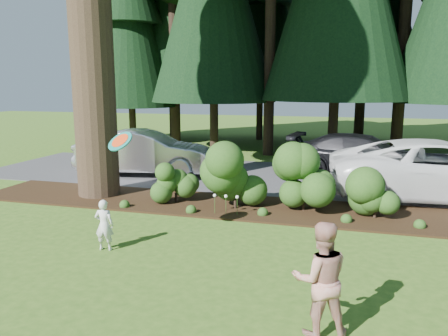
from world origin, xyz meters
name	(u,v)px	position (x,y,z in m)	size (l,w,h in m)	color
ground	(209,250)	(0.00, 0.00, 0.00)	(80.00, 80.00, 0.00)	#335719
mulch_bed	(244,207)	(0.00, 3.25, 0.03)	(16.00, 2.50, 0.05)	black
driveway	(270,177)	(0.00, 7.50, 0.01)	(22.00, 6.00, 0.03)	#38383A
shrub_row	(272,182)	(0.77, 3.14, 0.81)	(6.53, 1.60, 1.61)	#244B17
lily_cluster	(226,197)	(-0.30, 2.40, 0.50)	(0.69, 0.09, 0.57)	#244B17
car_silver_wagon	(146,153)	(-4.58, 6.61, 0.86)	(1.75, 5.03, 1.66)	silver
car_white_suv	(441,170)	(5.31, 5.57, 0.90)	(2.90, 6.29, 1.75)	white
car_dark_suv	(363,156)	(3.24, 8.35, 0.80)	(2.16, 5.32, 1.54)	black
child	(104,225)	(-2.06, -0.57, 0.53)	(0.39, 0.26, 1.07)	silver
adult	(321,279)	(2.37, -2.54, 0.80)	(0.77, 0.60, 1.59)	#A52D16
frisbee	(120,141)	(-1.68, -0.44, 2.25)	(0.60, 0.44, 0.46)	#167D73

